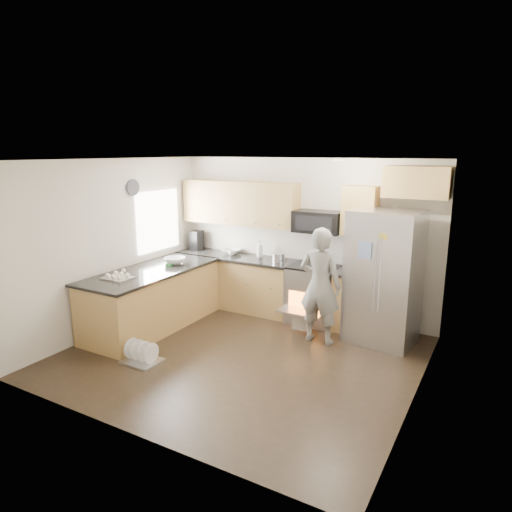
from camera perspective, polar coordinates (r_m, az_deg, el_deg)
The scene contains 8 objects.
ground at distance 6.31m, azimuth -1.96°, elevation -12.41°, with size 4.50×4.50×0.00m, color black.
room_shell at distance 5.82m, azimuth -2.32°, elevation 2.78°, with size 4.54×4.04×2.62m.
back_cabinet_run at distance 7.71m, azimuth 1.00°, elevation -0.05°, with size 4.45×0.64×2.50m.
peninsula at distance 7.31m, azimuth -12.80°, elevation -5.18°, with size 0.96×2.36×1.03m.
stove_range at distance 7.34m, azimuth 7.24°, elevation -3.14°, with size 0.76×0.97×1.79m.
refrigerator at distance 6.71m, azimuth 15.64°, elevation -2.60°, with size 1.01×0.82×1.91m.
person at distance 6.54m, azimuth 8.02°, elevation -3.70°, with size 0.61×0.40×1.68m, color gray.
dish_rack at distance 6.30m, azimuth -14.09°, elevation -12.07°, with size 0.48×0.38×0.30m.
Camera 1 is at (2.98, -4.86, 2.71)m, focal length 32.00 mm.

